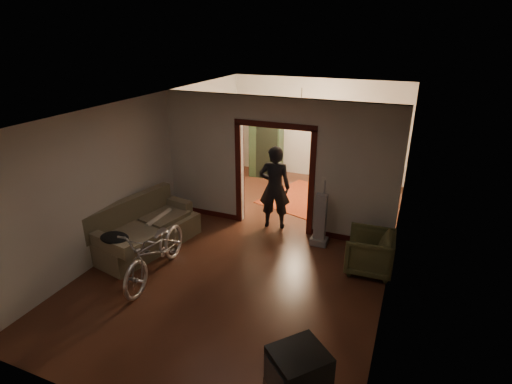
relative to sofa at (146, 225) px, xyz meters
The scene contains 23 objects.
floor 2.33m from the sofa, 28.16° to the left, with size 5.00×8.50×0.01m, color #391C12.
ceiling 3.24m from the sofa, 28.16° to the left, with size 5.00×8.50×0.01m, color white.
wall_back 5.76m from the sofa, 69.36° to the left, with size 5.00×0.02×2.80m, color beige.
wall_left 1.49m from the sofa, 114.74° to the left, with size 0.02×8.50×2.80m, color beige.
wall_right 4.72m from the sofa, 13.40° to the left, with size 0.02×8.50×2.80m, color beige.
partition_wall 2.86m from the sofa, 42.28° to the left, with size 5.00×0.14×2.80m, color beige.
door_casing 2.78m from the sofa, 42.28° to the left, with size 1.74×0.20×2.32m, color #39100D.
far_window 6.03m from the sofa, 62.89° to the left, with size 0.98×0.06×1.28m, color black.
chandelier 4.50m from the sofa, 60.70° to the left, with size 0.24×0.24×0.24m, color #FFE0A5.
light_switch 3.60m from the sofa, 29.78° to the left, with size 0.08×0.01×0.12m, color silver.
sofa is the anchor object (origin of this frame).
rolled_paper 0.32m from the sofa, 71.57° to the left, with size 0.10×0.10×0.79m, color beige.
jacket 0.93m from the sofa, 86.86° to the right, with size 0.53×0.40×0.15m, color black.
bicycle 1.08m from the sofa, 44.18° to the right, with size 0.67×1.93×1.01m, color silver.
armchair 4.24m from the sofa, 11.23° to the left, with size 0.79×0.81×0.74m, color #4B4D2B.
crt_tv 4.60m from the sofa, 33.27° to the right, with size 0.56×0.50×0.48m, color black.
vacuum 3.42m from the sofa, 24.30° to the left, with size 0.33×0.27×1.08m, color gray.
person 2.73m from the sofa, 42.03° to the left, with size 0.66×0.44×1.82m, color black.
oriental_rug 4.19m from the sofa, 59.00° to the left, with size 1.57×2.06×0.02m, color maroon.
locker 4.84m from the sofa, 81.90° to the left, with size 0.90×0.50×1.80m, color #243922.
globe 5.04m from the sofa, 81.90° to the left, with size 0.26×0.26×0.26m, color #1E5972.
desk 5.75m from the sofa, 56.42° to the left, with size 1.00×0.56×0.74m, color black.
desk_chair 5.13m from the sofa, 61.77° to the left, with size 0.44×0.44×1.00m, color black.
Camera 1 is at (2.62, -6.67, 4.03)m, focal length 28.00 mm.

